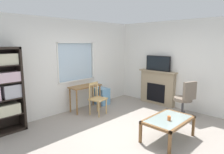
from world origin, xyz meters
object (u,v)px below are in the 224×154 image
wooden_chair (97,98)px  desk_under_window (85,90)px  plastic_drawer_unit (102,96)px  bookshelf (0,89)px  coffee_table (168,121)px  fireplace (157,87)px  sippy_cup (169,118)px  tv (158,63)px  office_chair (185,97)px

wooden_chair → desk_under_window: bearing=90.7°
plastic_drawer_unit → bookshelf: bearing=178.9°
coffee_table → fireplace: bearing=37.1°
wooden_chair → fireplace: (2.01, -0.69, 0.09)m
fireplace → sippy_cup: size_ratio=14.26×
bookshelf → wooden_chair: bookshelf is taller
tv → office_chair: tv is taller
office_chair → coffee_table: (-1.46, -0.30, -0.16)m
bookshelf → office_chair: 4.54m
tv → sippy_cup: tv is taller
coffee_table → sippy_cup: sippy_cup is taller
bookshelf → tv: bookshelf is taller
fireplace → office_chair: 1.27m
bookshelf → coffee_table: (2.31, -2.79, -0.62)m
coffee_table → tv: bearing=37.3°
bookshelf → wooden_chair: 2.40m
bookshelf → fireplace: bookshelf is taller
tv → office_chair: (-0.47, -1.17, -0.79)m
plastic_drawer_unit → coffee_table: bearing=-103.6°
plastic_drawer_unit → fireplace: fireplace is taller
bookshelf → wooden_chair: (2.25, -0.62, -0.55)m
desk_under_window → tv: (2.00, -1.21, 0.73)m
plastic_drawer_unit → office_chair: size_ratio=0.54×
coffee_table → sippy_cup: 0.14m
desk_under_window → office_chair: 2.83m
desk_under_window → fireplace: fireplace is taller
plastic_drawer_unit → coffee_table: (-0.66, -2.73, 0.12)m
tv → plastic_drawer_unit: bearing=135.3°
tv → office_chair: size_ratio=0.85×
bookshelf → sippy_cup: bearing=-51.7°
fireplace → office_chair: (-0.49, -1.17, -0.00)m
tv → wooden_chair: bearing=160.8°
office_chair → desk_under_window: bearing=122.8°
coffee_table → plastic_drawer_unit: bearing=76.4°
plastic_drawer_unit → office_chair: bearing=-71.7°
tv → sippy_cup: 2.66m
sippy_cup → wooden_chair: bearing=89.8°
bookshelf → desk_under_window: bookshelf is taller
wooden_chair → plastic_drawer_unit: bearing=38.0°
sippy_cup → tv: bearing=37.3°
desk_under_window → plastic_drawer_unit: size_ratio=1.80×
bookshelf → sippy_cup: (2.24, -2.84, -0.52)m
wooden_chair → tv: 2.29m
wooden_chair → plastic_drawer_unit: wooden_chair is taller
fireplace → coffee_table: (-1.95, -1.47, -0.16)m
wooden_chair → tv: size_ratio=1.06×
bookshelf → tv: bearing=-17.2°
fireplace → tv: (-0.02, -0.00, 0.79)m
bookshelf → coffee_table: bookshelf is taller
wooden_chair → office_chair: (1.53, -1.86, 0.09)m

